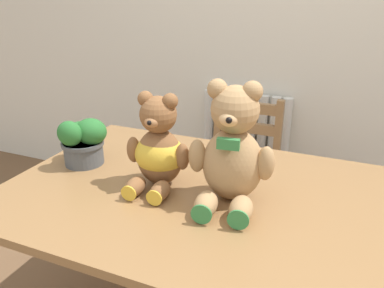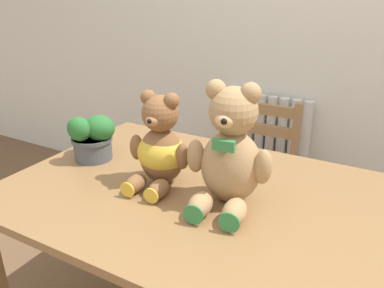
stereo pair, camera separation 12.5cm
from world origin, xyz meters
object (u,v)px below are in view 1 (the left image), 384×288
Objects in this scene: wooden_chair_behind at (238,173)px; teddy_bear_left at (159,149)px; teddy_bear_right at (231,152)px; potted_plant at (83,140)px.

teddy_bear_left is at bearing 84.27° from wooden_chair_behind.
wooden_chair_behind is at bearing -99.17° from teddy_bear_left.
teddy_bear_left reaches higher than wooden_chair_behind.
teddy_bear_right is 2.08× the size of potted_plant.
wooden_chair_behind is 4.37× the size of potted_plant.
potted_plant is at bearing -11.58° from teddy_bear_right.
wooden_chair_behind is 2.50× the size of teddy_bear_left.
wooden_chair_behind is 0.92m from teddy_bear_left.
wooden_chair_behind is at bearing -84.31° from teddy_bear_right.
potted_plant reaches higher than wooden_chair_behind.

